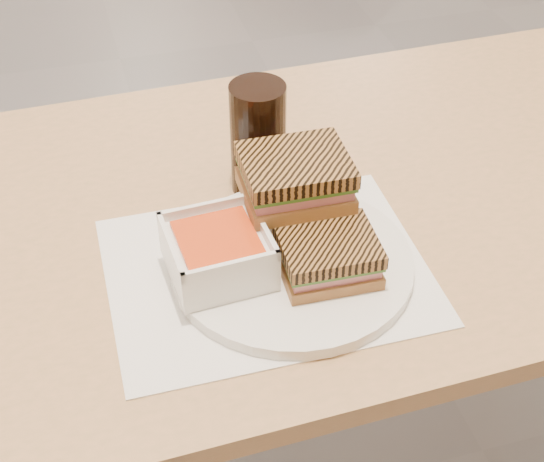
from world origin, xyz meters
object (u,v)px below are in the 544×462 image
object	(u,v)px
panini_lower	(328,256)
soup_bowl	(218,254)
cola_glass	(258,139)
main_table	(297,261)
plate	(292,263)

from	to	relation	value
panini_lower	soup_bowl	bearing A→B (deg)	163.42
soup_bowl	cola_glass	bearing A→B (deg)	60.60
main_table	cola_glass	xyz separation A→B (m)	(-0.05, 0.04, 0.19)
plate	cola_glass	size ratio (longest dim) A/B	1.87
main_table	soup_bowl	world-z (taller)	soup_bowl
main_table	panini_lower	size ratio (longest dim) A/B	10.45
plate	cola_glass	distance (m)	0.19
main_table	panini_lower	world-z (taller)	panini_lower
plate	panini_lower	bearing A→B (deg)	-43.51
main_table	plate	size ratio (longest dim) A/B	4.08
main_table	cola_glass	world-z (taller)	cola_glass
plate	soup_bowl	distance (m)	0.10
main_table	plate	distance (m)	0.19
soup_bowl	cola_glass	xyz separation A→B (m)	(0.09, 0.17, 0.04)
main_table	cola_glass	size ratio (longest dim) A/B	7.61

